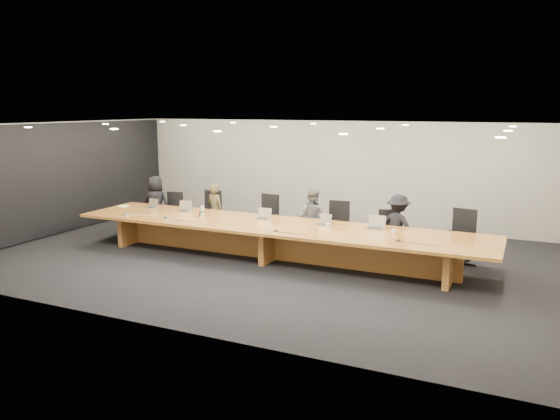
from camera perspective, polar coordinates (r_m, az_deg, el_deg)
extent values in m
plane|color=black|center=(11.61, -0.62, -5.10)|extent=(12.00, 12.00, 0.00)
cube|color=#AFAC9F|center=(14.99, 5.94, 3.91)|extent=(12.00, 0.02, 2.80)
cube|color=black|center=(14.84, -21.87, 3.01)|extent=(0.08, 7.84, 2.74)
cube|color=brown|center=(11.44, -0.63, -1.63)|extent=(9.00, 1.80, 0.06)
cube|color=brown|center=(11.52, -0.63, -3.45)|extent=(7.65, 0.15, 0.69)
cube|color=brown|center=(13.43, -14.65, -1.76)|extent=(0.12, 1.26, 0.69)
cube|color=brown|center=(11.52, -0.63, -3.45)|extent=(0.12, 1.26, 0.69)
cube|color=brown|center=(10.55, 17.42, -5.31)|extent=(0.12, 1.26, 0.69)
imported|color=black|center=(14.44, -12.84, 0.67)|extent=(0.77, 0.59, 1.42)
imported|color=#403923|center=(13.42, -6.79, -0.07)|extent=(0.55, 0.44, 1.34)
imported|color=#58585B|center=(12.43, 3.34, -0.83)|extent=(0.70, 0.56, 1.36)
imported|color=black|center=(11.78, 12.20, -1.69)|extent=(1.00, 0.76, 1.37)
cylinder|color=silver|center=(12.26, -8.14, -0.17)|extent=(0.10, 0.10, 0.24)
cylinder|color=maroon|center=(12.36, -8.30, -0.44)|extent=(0.10, 0.10, 0.09)
cone|color=silver|center=(11.14, 5.02, -1.62)|extent=(0.09, 0.09, 0.09)
cone|color=silver|center=(10.81, 11.81, -2.20)|extent=(0.09, 0.09, 0.09)
cube|color=white|center=(14.00, -16.05, 0.39)|extent=(0.25, 0.20, 0.01)
cube|color=#6ED639|center=(14.01, -16.01, 0.48)|extent=(0.16, 0.11, 0.02)
cube|color=#A9A9AD|center=(12.89, -15.73, -0.43)|extent=(0.22, 0.19, 0.03)
cone|color=black|center=(12.32, -11.89, -0.76)|extent=(0.14, 0.14, 0.03)
cone|color=black|center=(10.78, -0.46, -2.16)|extent=(0.11, 0.11, 0.03)
cone|color=black|center=(10.24, 12.25, -3.10)|extent=(0.14, 0.14, 0.03)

